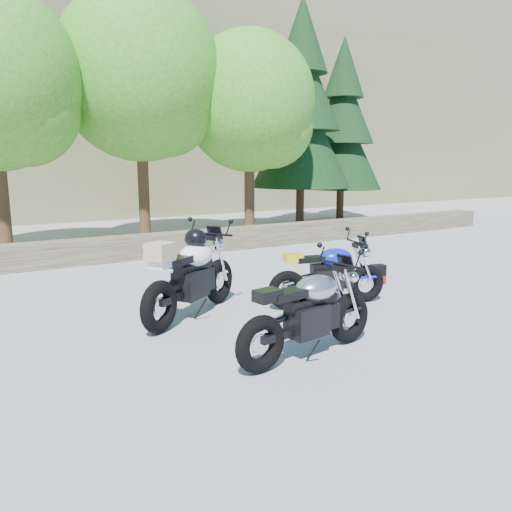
# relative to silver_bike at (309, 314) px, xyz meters

# --- Properties ---
(ground) EXTENTS (90.00, 90.00, 0.00)m
(ground) POSITION_rel_silver_bike_xyz_m (0.27, 0.88, -0.47)
(ground) COLOR gray
(ground) RESTS_ON ground
(stone_wall) EXTENTS (22.00, 0.55, 0.50)m
(stone_wall) POSITION_rel_silver_bike_xyz_m (0.27, 6.38, -0.22)
(stone_wall) COLOR #463B2E
(stone_wall) RESTS_ON ground
(hillside) EXTENTS (80.00, 30.00, 15.00)m
(hillside) POSITION_rel_silver_bike_xyz_m (3.27, 28.88, 7.03)
(hillside) COLOR brown
(hillside) RESTS_ON ground
(tree_decid_mid) EXTENTS (4.08, 4.08, 6.24)m
(tree_decid_mid) POSITION_rel_silver_bike_xyz_m (1.17, 8.41, 3.57)
(tree_decid_mid) COLOR #382314
(tree_decid_mid) RESTS_ON ground
(tree_decid_right) EXTENTS (3.54, 3.54, 5.41)m
(tree_decid_right) POSITION_rel_silver_bike_xyz_m (3.97, 7.81, 3.03)
(tree_decid_right) COLOR #382314
(tree_decid_right) RESTS_ON ground
(conifer_near) EXTENTS (3.17, 3.17, 7.06)m
(conifer_near) POSITION_rel_silver_bike_xyz_m (6.47, 9.08, 3.21)
(conifer_near) COLOR #382314
(conifer_near) RESTS_ON ground
(conifer_far) EXTENTS (2.82, 2.82, 6.27)m
(conifer_far) POSITION_rel_silver_bike_xyz_m (8.67, 9.68, 2.80)
(conifer_far) COLOR #382314
(conifer_far) RESTS_ON ground
(silver_bike) EXTENTS (1.92, 0.61, 0.97)m
(silver_bike) POSITION_rel_silver_bike_xyz_m (0.00, 0.00, 0.00)
(silver_bike) COLOR black
(silver_bike) RESTS_ON ground
(white_bike) EXTENTS (1.87, 1.32, 1.18)m
(white_bike) POSITION_rel_silver_bike_xyz_m (-0.50, 1.95, 0.11)
(white_bike) COLOR black
(white_bike) RESTS_ON ground
(blue_bike) EXTENTS (1.82, 0.66, 0.92)m
(blue_bike) POSITION_rel_silver_bike_xyz_m (1.42, 1.41, -0.02)
(blue_bike) COLOR black
(blue_bike) RESTS_ON ground
(backpack) EXTENTS (0.27, 0.25, 0.32)m
(backpack) POSITION_rel_silver_bike_xyz_m (3.01, 2.03, -0.31)
(backpack) COLOR black
(backpack) RESTS_ON ground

